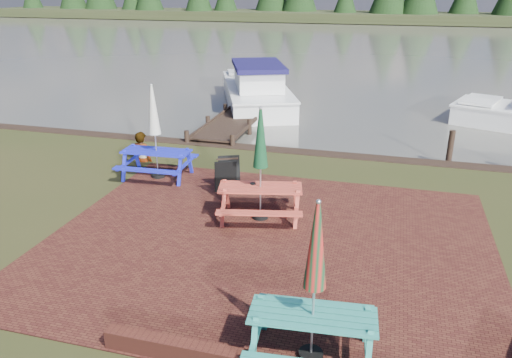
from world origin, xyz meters
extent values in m
plane|color=black|center=(0.00, 0.00, 0.00)|extent=(120.00, 120.00, 0.00)
cube|color=#391612|center=(0.00, 1.00, 0.01)|extent=(9.00, 7.50, 0.02)
cube|color=#413F38|center=(0.00, 37.00, 0.00)|extent=(120.00, 60.00, 0.02)
cube|color=black|center=(0.00, 66.00, 0.50)|extent=(120.00, 10.00, 1.20)
cube|color=#277F73|center=(1.41, -2.08, 0.72)|extent=(1.81, 0.83, 0.04)
cube|color=#277F73|center=(1.35, -1.43, 0.44)|extent=(1.77, 0.38, 0.04)
cube|color=#277F73|center=(0.66, -2.15, 0.36)|extent=(0.21, 1.52, 0.72)
cube|color=#277F73|center=(2.17, -2.02, 0.36)|extent=(0.21, 1.52, 0.72)
cylinder|color=black|center=(1.41, -2.08, 0.05)|extent=(0.35, 0.35, 0.10)
cylinder|color=#B2B2B7|center=(1.41, -2.08, 1.22)|extent=(0.04, 0.04, 2.43)
cone|color=#AF1A19|center=(1.41, -2.08, 1.80)|extent=(0.31, 0.31, 1.22)
cube|color=#B73F2F|center=(-0.44, 2.08, 0.75)|extent=(1.94, 1.10, 0.04)
cube|color=#B73F2F|center=(-0.29, 1.40, 0.46)|extent=(1.84, 0.64, 0.04)
cube|color=#B73F2F|center=(-0.60, 2.75, 0.46)|extent=(1.84, 0.64, 0.04)
cube|color=#B73F2F|center=(-1.22, 1.90, 0.38)|extent=(0.43, 1.57, 0.75)
cube|color=#B73F2F|center=(0.33, 2.25, 0.38)|extent=(0.43, 1.57, 0.75)
cylinder|color=black|center=(-0.44, 2.08, 0.05)|extent=(0.37, 0.37, 0.10)
cylinder|color=#B2B2B7|center=(-0.44, 2.08, 1.27)|extent=(0.04, 0.04, 2.55)
cone|color=#0F391D|center=(-0.44, 2.08, 1.88)|extent=(0.33, 0.33, 1.27)
cube|color=#181FB8|center=(-3.80, 3.80, 0.75)|extent=(1.85, 0.79, 0.04)
cube|color=#181FB8|center=(-3.77, 3.11, 0.46)|extent=(1.83, 0.32, 0.04)
cube|color=#181FB8|center=(-3.83, 4.48, 0.46)|extent=(1.83, 0.32, 0.04)
cube|color=#181FB8|center=(-4.59, 3.76, 0.37)|extent=(0.15, 1.58, 0.75)
cube|color=#181FB8|center=(-3.01, 3.83, 0.37)|extent=(0.15, 1.58, 0.75)
cylinder|color=black|center=(-3.80, 3.80, 0.05)|extent=(0.36, 0.36, 0.10)
cylinder|color=#B2B2B7|center=(-3.80, 3.80, 1.27)|extent=(0.04, 0.04, 2.53)
cone|color=beige|center=(-3.80, 3.80, 1.87)|extent=(0.32, 0.32, 1.27)
cube|color=black|center=(-1.65, 3.23, 0.45)|extent=(0.59, 0.42, 0.88)
cube|color=black|center=(-1.65, 3.52, 0.45)|extent=(0.59, 0.42, 0.88)
cube|color=black|center=(-1.65, 3.38, 0.88)|extent=(0.51, 0.26, 0.03)
cube|color=black|center=(-3.50, 11.50, 0.12)|extent=(1.60, 9.00, 0.06)
cube|color=black|center=(-4.25, 11.50, 0.17)|extent=(0.08, 9.00, 0.08)
cube|color=black|center=(-2.75, 11.50, 0.17)|extent=(0.08, 9.00, 0.08)
cylinder|color=black|center=(-4.30, 7.00, -0.10)|extent=(0.16, 0.16, 1.00)
cylinder|color=black|center=(-2.70, 7.00, -0.10)|extent=(0.16, 0.16, 1.00)
cube|color=silver|center=(-3.74, 13.65, 0.15)|extent=(5.08, 7.78, 1.05)
cube|color=silver|center=(-3.74, 13.65, 0.69)|extent=(5.18, 7.93, 0.08)
cube|color=silver|center=(-3.42, 12.83, 1.20)|extent=(2.84, 3.55, 0.89)
cube|color=#14103E|center=(-3.42, 12.83, 1.70)|extent=(3.19, 4.03, 0.19)
cube|color=silver|center=(-4.78, 16.25, 0.83)|extent=(2.49, 2.03, 0.11)
cube|color=silver|center=(5.55, 13.18, 0.68)|extent=(1.83, 2.28, 0.09)
imported|color=gray|center=(-4.85, 4.92, 0.89)|extent=(0.72, 0.55, 1.77)
camera|label=1|loc=(2.17, -7.76, 4.98)|focal=35.00mm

